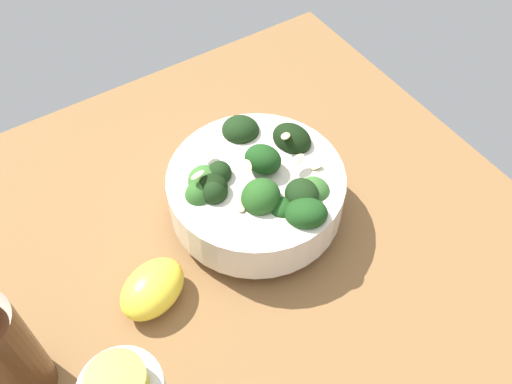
# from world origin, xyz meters

# --- Properties ---
(ground_plane) EXTENTS (0.68, 0.68, 0.04)m
(ground_plane) POSITION_xyz_m (0.00, 0.00, -0.02)
(ground_plane) COLOR brown
(bowl_of_broccoli) EXTENTS (0.20, 0.19, 0.11)m
(bowl_of_broccoli) POSITION_xyz_m (0.05, -0.05, 0.05)
(bowl_of_broccoli) COLOR silver
(bowl_of_broccoli) RESTS_ON ground_plane
(lemon_wedge) EXTENTS (0.08, 0.09, 0.04)m
(lemon_wedge) POSITION_xyz_m (0.01, 0.10, 0.02)
(lemon_wedge) COLOR yellow
(lemon_wedge) RESTS_ON ground_plane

